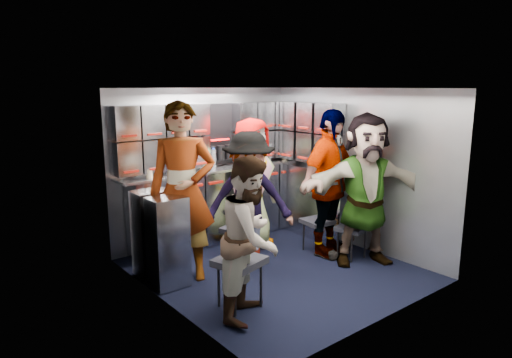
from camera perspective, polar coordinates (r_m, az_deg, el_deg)
floor at (r=5.49m, az=2.43°, el=-11.23°), size 3.00×3.00×0.00m
wall_back at (r=6.36m, az=-6.40°, el=1.75°), size 2.80×0.04×2.10m
wall_left at (r=4.40m, az=-11.36°, el=-2.80°), size 0.04×3.00×2.10m
wall_right at (r=6.17m, az=12.37°, el=1.25°), size 0.04×3.00×2.10m
ceiling at (r=5.06m, az=2.63°, el=11.27°), size 2.80×3.00×0.02m
cart_bank_back at (r=6.30m, az=-5.27°, el=-3.47°), size 2.68×0.38×0.99m
cart_bank_left at (r=5.13m, az=-11.92°, el=-7.22°), size 0.38×0.76×0.99m
counter at (r=6.19m, az=-5.36°, el=1.18°), size 2.68×0.42×0.03m
locker_bank_back at (r=6.17m, az=-5.75°, el=5.60°), size 2.68×0.28×0.82m
locker_bank_right at (r=6.46m, az=6.86°, el=5.84°), size 0.28×1.00×0.82m
right_cabinet at (r=6.56m, az=7.27°, el=-2.87°), size 0.28×1.20×1.00m
coffee_niche at (r=6.32m, az=-4.67°, el=5.58°), size 0.46×0.16×0.84m
red_latch_strip at (r=6.05m, az=-4.29°, el=-0.34°), size 2.60×0.02×0.03m
jump_seat_near_left at (r=4.46m, az=-2.06°, el=-10.55°), size 0.51×0.50×0.50m
jump_seat_mid_left at (r=5.57m, az=-2.04°, el=-6.48°), size 0.48×0.47×0.45m
jump_seat_center at (r=6.27m, az=-1.57°, el=-4.50°), size 0.39×0.38×0.44m
jump_seat_mid_right at (r=6.02m, az=7.67°, el=-5.45°), size 0.40×0.38×0.42m
jump_seat_near_right at (r=5.84m, az=11.91°, el=-6.22°), size 0.41×0.40×0.41m
attendant_standing at (r=5.04m, az=-9.15°, el=-1.62°), size 0.86×0.79×1.98m
attendant_arc_a at (r=4.22m, az=-0.62°, el=-7.33°), size 0.93×0.89×1.52m
attendant_arc_b at (r=5.32m, az=-0.92°, el=-2.73°), size 1.21×1.08×1.62m
attendant_arc_c at (r=6.02m, az=-0.56°, el=-0.57°), size 0.96×0.76×1.72m
attendant_arc_d at (r=5.76m, az=9.10°, el=-0.58°), size 1.15×0.64×1.85m
attendant_arc_e at (r=5.59m, az=13.56°, el=-1.27°), size 1.74×1.32×1.83m
bottle_left at (r=6.02m, az=-6.67°, el=2.33°), size 0.06×0.06×0.27m
bottle_mid at (r=6.11m, az=-5.32°, el=2.46°), size 0.06×0.06×0.27m
bottle_right at (r=6.68m, az=1.61°, el=3.29°), size 0.07×0.07×0.27m
cup_left at (r=5.66m, az=-13.20°, el=0.65°), size 0.08×0.08×0.11m
cup_right at (r=6.89m, az=3.62°, el=2.80°), size 0.09×0.09×0.10m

